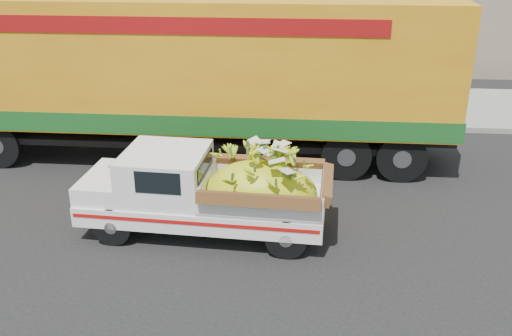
{
  "coord_description": "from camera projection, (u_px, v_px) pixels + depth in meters",
  "views": [
    {
      "loc": [
        3.21,
        -8.59,
        5.21
      ],
      "look_at": [
        2.39,
        1.12,
        1.07
      ],
      "focal_mm": 40.0,
      "sensor_mm": 36.0,
      "label": 1
    }
  ],
  "objects": [
    {
      "name": "pickup_truck",
      "position": [
        222.0,
        192.0,
        10.21
      ],
      "size": [
        4.47,
        1.86,
        1.54
      ],
      "rotation": [
        0.0,
        0.0,
        -0.06
      ],
      "color": "black",
      "rests_on": "ground"
    },
    {
      "name": "sidewalk",
      "position": [
        202.0,
        101.0,
        18.19
      ],
      "size": [
        60.0,
        4.0,
        0.14
      ],
      "primitive_type": "cube",
      "color": "gray",
      "rests_on": "ground"
    },
    {
      "name": "ground",
      "position": [
        117.0,
        243.0,
        10.16
      ],
      "size": [
        100.0,
        100.0,
        0.0
      ],
      "primitive_type": "plane",
      "color": "black",
      "rests_on": "ground"
    },
    {
      "name": "curb",
      "position": [
        189.0,
        121.0,
        16.26
      ],
      "size": [
        60.0,
        0.25,
        0.15
      ],
      "primitive_type": "cube",
      "color": "gray",
      "rests_on": "ground"
    },
    {
      "name": "semi_trailer",
      "position": [
        196.0,
        71.0,
        13.16
      ],
      "size": [
        12.0,
        2.56,
        3.8
      ],
      "rotation": [
        0.0,
        0.0,
        -0.0
      ],
      "color": "black",
      "rests_on": "ground"
    }
  ]
}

